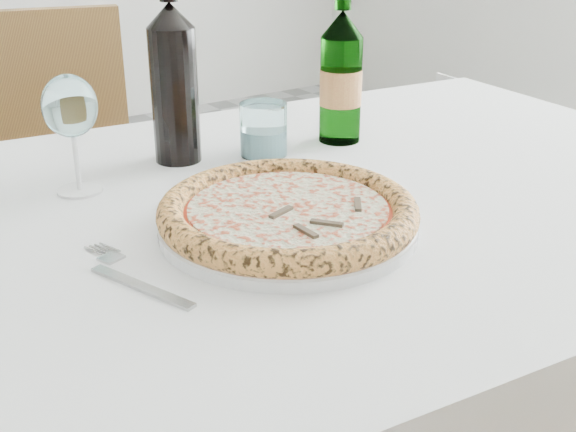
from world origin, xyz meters
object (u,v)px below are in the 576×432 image
Objects in this scene: plate at (288,224)px; wine_bottle at (174,81)px; chair_far at (56,196)px; dining_table at (248,257)px; tumbler at (264,133)px; pizza at (288,211)px; beer_bottle at (341,77)px; wine_glass at (70,109)px.

plate is 0.35m from wine_bottle.
plate is at bearing -87.24° from chair_far.
tumbler is (0.14, 0.17, 0.12)m from dining_table.
beer_bottle reaches higher than pizza.
tumbler is 0.17m from wine_bottle.
pizza is at bearing -87.24° from chair_far.
beer_bottle is at bearing -3.81° from tumbler.
plate is 0.40m from beer_bottle.
beer_bottle is at bearing 41.57° from plate.
pizza is at bearing -92.18° from wine_bottle.
plate is 1.00× the size of pizza.
plate is 1.92× the size of wine_glass.
dining_table is at bearing -129.64° from tumbler.
chair_far is 3.34× the size of beer_bottle.
tumbler reaches higher than dining_table.
tumbler reaches higher than plate.
chair_far is 2.83× the size of plate.
dining_table is 0.13m from plate.
dining_table is at bearing 90.00° from plate.
chair_far is 3.08× the size of wine_bottle.
dining_table is at bearing 89.99° from pizza.
wine_bottle is at bearing -84.21° from chair_far.
pizza is (-0.00, -0.10, 0.11)m from dining_table.
pizza is 3.80× the size of tumbler.
tumbler reaches higher than pizza.
dining_table is 1.82× the size of chair_far.
dining_table is 5.14× the size of pizza.
chair_far is 0.64m from wine_bottle.
tumbler is at bearing 50.36° from dining_table.
wine_glass is (-0.17, 0.18, 0.20)m from dining_table.
pizza is 1.93× the size of wine_glass.
chair_far reaches higher than dining_table.
chair_far reaches higher than wine_glass.
wine_bottle reaches higher than dining_table.
beer_bottle reaches higher than plate.
wine_glass is 0.57× the size of wine_bottle.
plate is at bearing -19.36° from pizza.
dining_table is at bearing -151.44° from beer_bottle.
wine_glass is at bearing 120.79° from pizza.
tumbler is 0.17m from beer_bottle.
chair_far is at bearing 92.76° from plate.
dining_table is 5.16× the size of plate.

